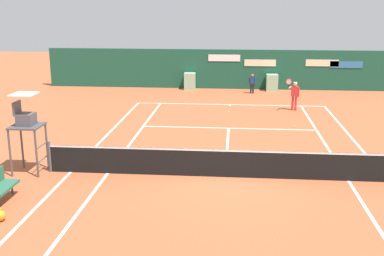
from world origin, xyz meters
name	(u,v)px	position (x,y,z in m)	size (l,w,h in m)	color
ground_plane	(226,171)	(0.00, 0.58, 0.00)	(80.00, 80.00, 0.01)	#B25633
tennis_net	(226,162)	(0.00, 0.00, 0.51)	(12.10, 0.10, 1.07)	#4C4C51
sponsor_back_wall	(232,70)	(0.02, 16.96, 1.26)	(25.00, 1.02, 2.63)	#194C38
umpire_chair	(26,122)	(-6.66, -0.13, 1.77)	(1.00, 1.00, 2.74)	#47474C
player_on_baseline	(294,93)	(3.44, 10.51, 0.93)	(0.77, 0.63, 1.77)	red
ball_kid_right_post	(252,82)	(1.36, 15.33, 0.72)	(0.41, 0.18, 1.25)	black
tennis_ball_by_sideline	(229,112)	(-0.04, 9.66, 0.03)	(0.07, 0.07, 0.07)	#CCE033
tennis_ball_near_service_line	(294,126)	(3.07, 6.90, 0.03)	(0.07, 0.07, 0.07)	#CCE033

